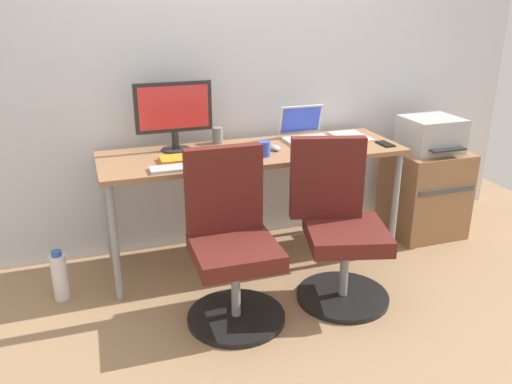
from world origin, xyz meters
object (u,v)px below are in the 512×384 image
(side_cabinet, at_px, (424,192))
(open_laptop, at_px, (305,132))
(office_chair_left, at_px, (232,245))
(water_bottle_on_floor, at_px, (60,276))
(desktop_monitor, at_px, (174,111))
(office_chair_right, at_px, (339,229))
(printer, at_px, (431,134))
(coffee_mug, at_px, (264,149))

(side_cabinet, relative_size, open_laptop, 2.04)
(office_chair_left, height_order, water_bottle_on_floor, office_chair_left)
(desktop_monitor, relative_size, open_laptop, 1.55)
(desktop_monitor, bearing_deg, office_chair_right, -44.97)
(office_chair_right, xyz_separation_m, open_laptop, (0.11, 0.76, 0.38))
(desktop_monitor, bearing_deg, open_laptop, -1.30)
(side_cabinet, distance_m, water_bottle_on_floor, 2.57)
(office_chair_right, xyz_separation_m, printer, (1.01, 0.60, 0.33))
(office_chair_left, relative_size, desktop_monitor, 1.96)
(office_chair_right, height_order, coffee_mug, office_chair_right)
(office_chair_left, relative_size, open_laptop, 3.03)
(printer, distance_m, open_laptop, 0.92)
(water_bottle_on_floor, bearing_deg, office_chair_left, -27.56)
(coffee_mug, bearing_deg, water_bottle_on_floor, -179.98)
(office_chair_right, distance_m, printer, 1.22)
(water_bottle_on_floor, distance_m, open_laptop, 1.80)
(open_laptop, bearing_deg, printer, -9.83)
(office_chair_right, height_order, printer, office_chair_right)
(office_chair_right, bearing_deg, coffee_mug, 121.26)
(printer, xyz_separation_m, water_bottle_on_floor, (-2.56, -0.12, -0.61))
(printer, relative_size, desktop_monitor, 0.83)
(water_bottle_on_floor, bearing_deg, office_chair_right, -17.11)
(water_bottle_on_floor, relative_size, desktop_monitor, 0.65)
(desktop_monitor, relative_size, coffee_mug, 5.22)
(side_cabinet, xyz_separation_m, coffee_mug, (-1.30, -0.12, 0.48))
(office_chair_right, bearing_deg, printer, 30.53)
(office_chair_right, distance_m, water_bottle_on_floor, 1.64)
(office_chair_left, relative_size, office_chair_right, 1.00)
(water_bottle_on_floor, relative_size, coffee_mug, 3.37)
(office_chair_right, height_order, side_cabinet, office_chair_right)
(desktop_monitor, xyz_separation_m, coffee_mug, (0.49, -0.30, -0.20))
(office_chair_left, distance_m, open_laptop, 1.13)
(water_bottle_on_floor, distance_m, coffee_mug, 1.42)
(printer, distance_m, water_bottle_on_floor, 2.63)
(office_chair_left, bearing_deg, office_chair_right, -0.20)
(office_chair_left, xyz_separation_m, open_laptop, (0.75, 0.75, 0.38))
(office_chair_right, relative_size, water_bottle_on_floor, 3.03)
(printer, relative_size, water_bottle_on_floor, 1.29)
(desktop_monitor, bearing_deg, printer, -5.64)
(office_chair_left, bearing_deg, open_laptop, 45.20)
(office_chair_right, xyz_separation_m, water_bottle_on_floor, (-1.55, 0.48, -0.28))
(printer, height_order, open_laptop, open_laptop)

